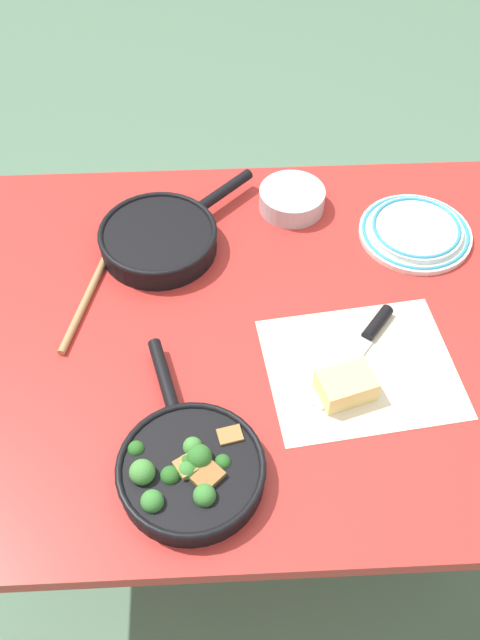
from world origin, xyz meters
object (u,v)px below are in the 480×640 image
object	(u,v)px
skillet_eggs	(160,238)
dinner_plate_stack	(416,231)
grater_knife	(364,341)
prep_bowl_steel	(292,199)
skillet_broccoli	(190,468)
wooden_spoon	(99,271)
cheese_block	(346,386)

from	to	relation	value
skillet_eggs	dinner_plate_stack	size ratio (longest dim) A/B	1.38
grater_knife	prep_bowl_steel	world-z (taller)	prep_bowl_steel
skillet_broccoli	wooden_spoon	distance (m)	0.50
prep_bowl_steel	skillet_broccoli	bearing A→B (deg)	70.71
dinner_plate_stack	prep_bowl_steel	xyz separation A→B (m)	(0.26, -0.10, 0.01)
grater_knife	cheese_block	xyz separation A→B (m)	(0.05, 0.11, 0.02)
dinner_plate_stack	prep_bowl_steel	world-z (taller)	prep_bowl_steel
wooden_spoon	cheese_block	xyz separation A→B (m)	(-0.46, 0.32, 0.02)
skillet_eggs	grater_knife	distance (m)	0.48
dinner_plate_stack	cheese_block	bearing A→B (deg)	62.35
skillet_broccoli	prep_bowl_steel	xyz separation A→B (m)	(-0.23, -0.65, -0.00)
skillet_broccoli	prep_bowl_steel	size ratio (longest dim) A/B	2.68
skillet_broccoli	dinner_plate_stack	bearing A→B (deg)	-55.87
skillet_eggs	prep_bowl_steel	xyz separation A→B (m)	(-0.29, -0.11, -0.00)
cheese_block	dinner_plate_stack	xyz separation A→B (m)	(-0.21, -0.40, -0.01)
grater_knife	prep_bowl_steel	xyz separation A→B (m)	(0.10, -0.39, 0.02)
skillet_broccoli	skillet_eggs	xyz separation A→B (m)	(0.06, -0.54, 0.00)
skillet_eggs	grater_knife	xyz separation A→B (m)	(-0.39, 0.28, -0.02)
grater_knife	skillet_eggs	bearing A→B (deg)	-87.23
cheese_block	grater_knife	bearing A→B (deg)	-115.32
cheese_block	skillet_broccoli	bearing A→B (deg)	28.39
dinner_plate_stack	skillet_broccoli	bearing A→B (deg)	48.45
cheese_block	skillet_eggs	bearing A→B (deg)	-48.80
skillet_eggs	dinner_plate_stack	xyz separation A→B (m)	(-0.55, -0.01, -0.01)
skillet_broccoli	grater_knife	xyz separation A→B (m)	(-0.33, -0.26, -0.02)
cheese_block	prep_bowl_steel	xyz separation A→B (m)	(0.05, -0.50, -0.00)
skillet_broccoli	wooden_spoon	size ratio (longest dim) A/B	1.16
wooden_spoon	grater_knife	size ratio (longest dim) A/B	1.49
skillet_broccoli	skillet_eggs	world-z (taller)	skillet_broccoli
grater_knife	dinner_plate_stack	size ratio (longest dim) A/B	0.94
skillet_eggs	grater_knife	size ratio (longest dim) A/B	1.47
grater_knife	prep_bowl_steel	size ratio (longest dim) A/B	1.56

